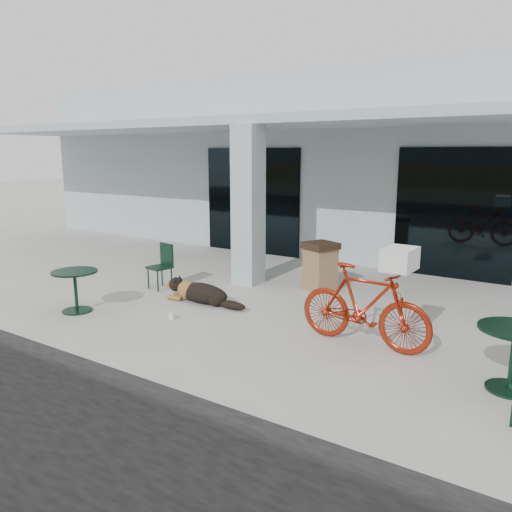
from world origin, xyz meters
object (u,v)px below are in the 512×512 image
Objects in this scene: dog at (202,292)px; cafe_chair_near at (159,267)px; cafe_table_near at (76,291)px; bicycle at (364,306)px; trash_receptacle at (320,266)px; cafe_table_far at (512,359)px.

cafe_chair_near reaches higher than dog.
cafe_chair_near is (0.15, 1.80, 0.09)m from cafe_table_near.
bicycle is at bearing -11.69° from dog.
cafe_chair_near is 3.08m from trash_receptacle.
dog is 1.42× the size of cafe_chair_near.
cafe_table_far is at bearing -35.54° from trash_receptacle.
dog is (-3.08, 0.30, -0.36)m from bicycle.
cafe_table_near reaches higher than dog.
bicycle is 2.80m from trash_receptacle.
cafe_table_far reaches higher than dog.
trash_receptacle is (2.64, 1.60, 0.03)m from cafe_chair_near.
trash_receptacle is at bearing 48.63° from dog.
dog is 2.34m from trash_receptacle.
cafe_table_near is at bearing -129.36° from trash_receptacle.
dog is 2.09m from cafe_table_near.
cafe_table_far is (6.38, 0.84, 0.02)m from cafe_table_near.
cafe_table_far is at bearing 7.46° from cafe_table_near.
cafe_table_far is 0.84× the size of trash_receptacle.
cafe_table_near is 1.81m from cafe_chair_near.
cafe_table_near is 0.95× the size of cafe_table_far.
trash_receptacle is at bearing 42.59° from cafe_chair_near.
cafe_table_near is at bearing -83.56° from cafe_chair_near.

